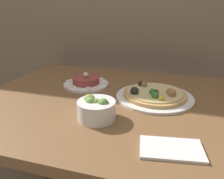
# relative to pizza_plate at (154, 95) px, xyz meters

# --- Properties ---
(dining_table) EXTENTS (1.06, 0.86, 0.77)m
(dining_table) POSITION_rel_pizza_plate_xyz_m (-0.19, -0.06, -0.13)
(dining_table) COLOR brown
(dining_table) RESTS_ON ground_plane
(pizza_plate) EXTENTS (0.31, 0.31, 0.06)m
(pizza_plate) POSITION_rel_pizza_plate_xyz_m (0.00, 0.00, 0.00)
(pizza_plate) COLOR white
(pizza_plate) RESTS_ON dining_table
(tartare_plate) EXTENTS (0.21, 0.21, 0.07)m
(tartare_plate) POSITION_rel_pizza_plate_xyz_m (-0.33, 0.07, 0.00)
(tartare_plate) COLOR white
(tartare_plate) RESTS_ON dining_table
(small_bowl) EXTENTS (0.13, 0.13, 0.08)m
(small_bowl) POSITION_rel_pizza_plate_xyz_m (-0.17, -0.23, 0.02)
(small_bowl) COLOR white
(small_bowl) RESTS_ON dining_table
(napkin) EXTENTS (0.18, 0.12, 0.01)m
(napkin) POSITION_rel_pizza_plate_xyz_m (0.08, -0.34, -0.01)
(napkin) COLOR white
(napkin) RESTS_ON dining_table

